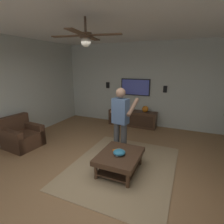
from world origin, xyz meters
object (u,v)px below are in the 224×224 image
vase_round (145,109)px  wall_speaker_left (165,89)px  wall_speaker_right (108,85)px  media_console (132,118)px  bowl (119,152)px  tv (135,87)px  remote_white (116,154)px  ceiling_fan (86,37)px  remote_black (116,151)px  armchair (22,137)px  person_standing (121,118)px  book (118,152)px  coffee_table (120,158)px

vase_round → wall_speaker_left: size_ratio=1.00×
wall_speaker_left → wall_speaker_right: size_ratio=1.00×
media_console → bowl: bearing=12.3°
tv → remote_white: bearing=10.4°
vase_round → ceiling_fan: size_ratio=0.18×
bowl → vase_round: size_ratio=1.11×
tv → wall_speaker_right: 1.09m
bowl → media_console: bearing=12.3°
remote_black → wall_speaker_left: 3.23m
armchair → person_standing: person_standing is taller
remote_white → remote_black: (0.14, 0.06, 0.00)m
person_standing → remote_black: bearing=-156.1°
bowl → remote_black: bearing=43.4°
remote_white → vase_round: size_ratio=0.68×
person_standing → wall_speaker_right: size_ratio=7.45×
tv → person_standing: size_ratio=0.64×
book → ceiling_fan: 2.22m
wall_speaker_left → wall_speaker_right: 2.12m
remote_black → vase_round: (2.80, 0.07, 0.25)m
coffee_table → book: (0.02, 0.04, 0.12)m
bowl → remote_white: bowl is taller
armchair → coffee_table: bearing=3.9°
armchair → person_standing: 2.73m
vase_round → wall_speaker_right: 1.72m
coffee_table → media_console: size_ratio=0.59×
bowl → vase_round: bearing=3.6°
vase_round → tv: bearing=62.4°
armchair → remote_white: bearing=2.3°
media_console → ceiling_fan: bearing=2.4°
tv → wall_speaker_left: bearing=90.7°
bowl → book: (0.07, 0.05, -0.04)m
bowl → ceiling_fan: (-0.29, 0.50, 2.11)m
coffee_table → remote_black: (0.07, 0.10, 0.12)m
coffee_table → person_standing: size_ratio=0.61×
person_standing → remote_white: bearing=-153.9°
remote_white → vase_round: (2.94, 0.14, 0.25)m
person_standing → coffee_table: bearing=-149.2°
ceiling_fan → wall_speaker_right: bearing=19.5°
vase_round → remote_white: bearing=-177.3°
armchair → remote_white: (-0.11, -2.78, 0.13)m
tv → book: tv is taller
media_console → bowl: media_console is taller
person_standing → ceiling_fan: ceiling_fan is taller
coffee_table → person_standing: (0.65, 0.23, 0.64)m
remote_black → tv: bearing=127.7°
remote_white → remote_black: same height
wall_speaker_right → ceiling_fan: 3.85m
ceiling_fan → vase_round: bearing=-5.6°
wall_speaker_right → armchair: bearing=160.3°
media_console → wall_speaker_left: (0.25, -1.03, 1.07)m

